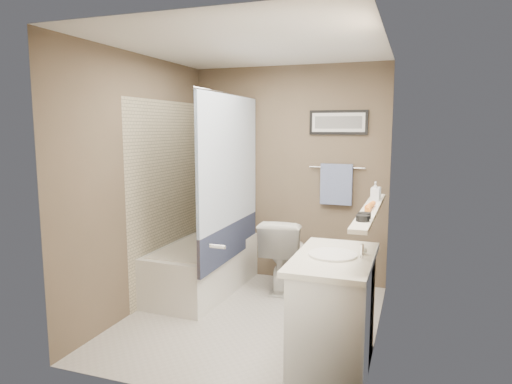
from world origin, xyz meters
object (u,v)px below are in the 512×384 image
(bathtub, at_px, (203,267))
(hair_brush_front, at_px, (369,208))
(vanity, at_px, (334,316))
(soap_bottle, at_px, (375,191))
(toilet, at_px, (285,253))
(glass_jar, at_px, (376,193))
(hair_brush_back, at_px, (370,205))
(candle_bowl_near, at_px, (363,218))
(candle_bowl_far, at_px, (364,216))

(bathtub, bearing_deg, hair_brush_front, -22.84)
(vanity, distance_m, soap_bottle, 1.17)
(toilet, distance_m, glass_jar, 1.35)
(vanity, bearing_deg, glass_jar, 78.06)
(toilet, distance_m, vanity, 1.69)
(glass_jar, bearing_deg, hair_brush_back, -90.00)
(soap_bottle, bearing_deg, hair_brush_back, -90.00)
(candle_bowl_near, relative_size, hair_brush_front, 0.41)
(hair_brush_back, bearing_deg, toilet, 132.45)
(hair_brush_back, relative_size, glass_jar, 2.20)
(candle_bowl_near, relative_size, glass_jar, 0.90)
(bathtub, bearing_deg, candle_bowl_near, -32.50)
(hair_brush_back, distance_m, soap_bottle, 0.40)
(toilet, height_order, soap_bottle, soap_bottle)
(bathtub, relative_size, glass_jar, 15.00)
(soap_bottle, bearing_deg, candle_bowl_near, -90.00)
(bathtub, xyz_separation_m, toilet, (0.82, 0.33, 0.14))
(toilet, bearing_deg, candle_bowl_far, 119.61)
(glass_jar, bearing_deg, toilet, 150.88)
(toilet, relative_size, candle_bowl_far, 8.64)
(toilet, relative_size, vanity, 0.86)
(toilet, relative_size, hair_brush_front, 3.54)
(vanity, relative_size, hair_brush_front, 4.09)
(toilet, xyz_separation_m, glass_jar, (0.97, -0.54, 0.78))
(candle_bowl_near, distance_m, soap_bottle, 0.92)
(glass_jar, bearing_deg, bathtub, 173.25)
(vanity, relative_size, hair_brush_back, 4.09)
(hair_brush_back, xyz_separation_m, soap_bottle, (0.00, 0.40, 0.06))
(toilet, bearing_deg, hair_brush_front, 125.96)
(bathtub, xyz_separation_m, vanity, (1.60, -1.17, 0.15))
(bathtub, height_order, vanity, vanity)
(candle_bowl_far, bearing_deg, vanity, -174.51)
(candle_bowl_near, bearing_deg, hair_brush_front, 90.00)
(candle_bowl_near, distance_m, candle_bowl_far, 0.10)
(hair_brush_front, distance_m, soap_bottle, 0.51)
(hair_brush_front, bearing_deg, vanity, -119.61)
(soap_bottle, bearing_deg, hair_brush_front, -90.00)
(candle_bowl_far, height_order, soap_bottle, soap_bottle)
(toilet, distance_m, hair_brush_front, 1.70)
(hair_brush_back, bearing_deg, vanity, -112.81)
(hair_brush_back, bearing_deg, glass_jar, 90.00)
(hair_brush_front, bearing_deg, candle_bowl_far, -90.00)
(bathtub, height_order, toilet, toilet)
(bathtub, bearing_deg, hair_brush_back, -19.76)
(hair_brush_back, xyz_separation_m, glass_jar, (0.00, 0.52, 0.03))
(candle_bowl_far, distance_m, hair_brush_back, 0.42)
(candle_bowl_far, relative_size, glass_jar, 0.90)
(bathtub, xyz_separation_m, glass_jar, (1.79, -0.21, 0.92))
(candle_bowl_near, xyz_separation_m, glass_jar, (0.00, 1.04, 0.03))
(vanity, bearing_deg, bathtub, 142.77)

